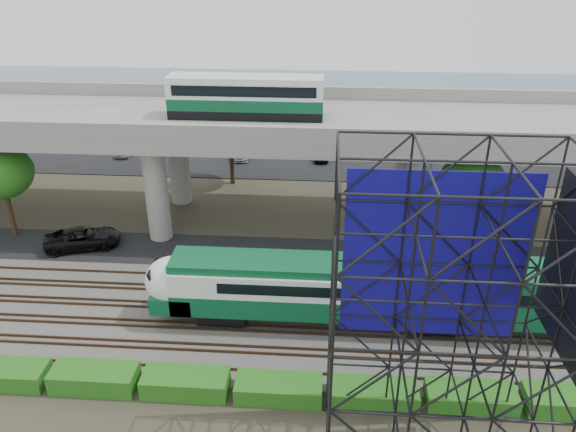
{
  "coord_description": "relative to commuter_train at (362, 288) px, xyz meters",
  "views": [
    {
      "loc": [
        3.08,
        -26.63,
        22.07
      ],
      "look_at": [
        0.77,
        6.0,
        5.6
      ],
      "focal_mm": 35.0,
      "sensor_mm": 36.0,
      "label": 1
    }
  ],
  "objects": [
    {
      "name": "parking_lot",
      "position": [
        -5.58,
        32.0,
        -2.84
      ],
      "size": [
        90.0,
        18.0,
        0.08
      ],
      "primitive_type": "cube",
      "color": "black",
      "rests_on": "ground"
    },
    {
      "name": "overpass",
      "position": [
        -5.81,
        14.0,
        5.33
      ],
      "size": [
        80.0,
        12.0,
        12.4
      ],
      "color": "#9E9B93",
      "rests_on": "ground"
    },
    {
      "name": "commuter_train",
      "position": [
        0.0,
        0.0,
        0.0
      ],
      "size": [
        29.3,
        3.06,
        4.3
      ],
      "color": "black",
      "rests_on": "rail_tracks"
    },
    {
      "name": "ballast_bed",
      "position": [
        -5.58,
        0.0,
        -2.78
      ],
      "size": [
        90.0,
        12.0,
        0.2
      ],
      "primitive_type": "cube",
      "color": "slate",
      "rests_on": "ground"
    },
    {
      "name": "scaffold_tower",
      "position": [
        2.49,
        -9.98,
        4.59
      ],
      "size": [
        9.36,
        6.36,
        15.0
      ],
      "color": "black",
      "rests_on": "ground"
    },
    {
      "name": "suv",
      "position": [
        -21.21,
        8.43,
        -2.01
      ],
      "size": [
        6.21,
        4.19,
        1.58
      ],
      "primitive_type": "imported",
      "rotation": [
        0.0,
        0.0,
        1.87
      ],
      "color": "black",
      "rests_on": "service_road"
    },
    {
      "name": "harbor_water",
      "position": [
        -5.58,
        54.0,
        -2.87
      ],
      "size": [
        140.0,
        40.0,
        0.03
      ],
      "primitive_type": "cube",
      "color": "slate",
      "rests_on": "ground"
    },
    {
      "name": "ground",
      "position": [
        -5.58,
        -2.0,
        -2.88
      ],
      "size": [
        140.0,
        140.0,
        0.0
      ],
      "primitive_type": "plane",
      "color": "#474233",
      "rests_on": "ground"
    },
    {
      "name": "rail_tracks",
      "position": [
        -5.58,
        -0.0,
        -2.6
      ],
      "size": [
        90.0,
        9.52,
        0.16
      ],
      "color": "#472D1E",
      "rests_on": "ballast_bed"
    },
    {
      "name": "hedge_strip",
      "position": [
        -4.57,
        -6.3,
        -2.32
      ],
      "size": [
        34.6,
        1.8,
        1.2
      ],
      "color": "#1A5C15",
      "rests_on": "ground"
    },
    {
      "name": "trees",
      "position": [
        -10.24,
        14.17,
        2.69
      ],
      "size": [
        40.94,
        16.94,
        7.69
      ],
      "color": "#382314",
      "rests_on": "ground"
    },
    {
      "name": "parked_cars",
      "position": [
        -5.18,
        31.46,
        -2.2
      ],
      "size": [
        39.21,
        9.47,
        1.28
      ],
      "color": "silver",
      "rests_on": "parking_lot"
    },
    {
      "name": "service_road",
      "position": [
        -5.58,
        8.5,
        -2.84
      ],
      "size": [
        90.0,
        5.0,
        0.08
      ],
      "primitive_type": "cube",
      "color": "black",
      "rests_on": "ground"
    }
  ]
}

